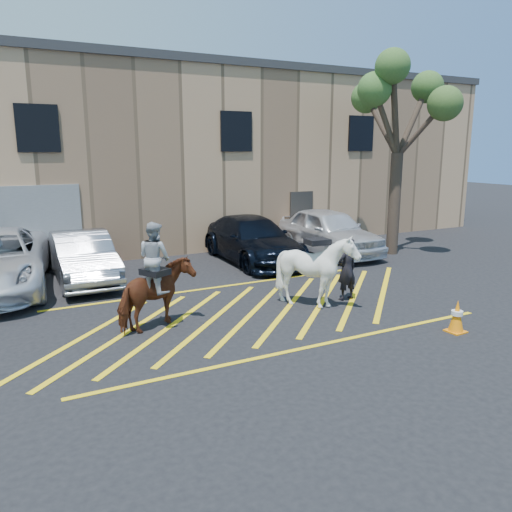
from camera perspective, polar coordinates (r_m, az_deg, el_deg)
name	(u,v)px	position (r m, az deg, el deg)	size (l,w,h in m)	color
ground	(247,309)	(12.68, -0.98, -6.07)	(90.00, 90.00, 0.00)	black
car_silver_sedan	(83,257)	(15.94, -19.18, -0.15)	(1.59, 4.57, 1.51)	gray
car_blue_suv	(252,240)	(17.80, -0.41, 1.89)	(2.21, 5.42, 1.57)	black
car_white_suv	(329,231)	(19.31, 8.31, 2.83)	(2.05, 5.11, 1.74)	silver
handler	(347,269)	(13.46, 10.34, -1.50)	(0.61, 0.40, 1.67)	black
warehouse	(128,156)	(23.40, -14.47, 11.05)	(32.42, 10.20, 7.30)	tan
hatching_zone	(253,312)	(12.43, -0.37, -6.43)	(12.60, 5.12, 0.01)	yellow
mounted_bay	(156,286)	(11.33, -11.38, -3.40)	(2.01, 1.57, 2.42)	brown
saddled_white	(317,270)	(12.70, 6.95, -1.63)	(1.66, 1.83, 1.91)	white
traffic_cone	(457,316)	(11.90, 21.97, -6.39)	(0.40, 0.40, 0.73)	orange
tree	(400,100)	(19.62, 16.15, 16.78)	(3.99, 4.37, 7.31)	#45332A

